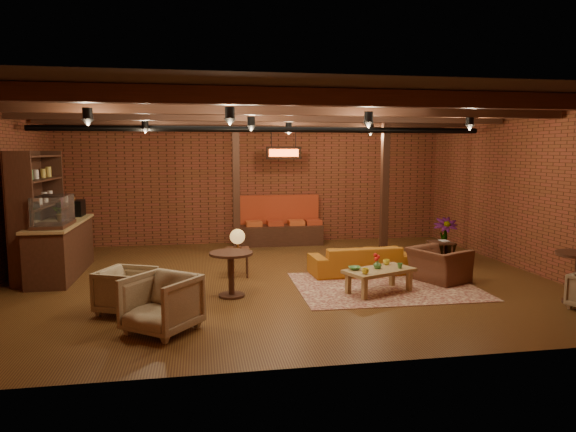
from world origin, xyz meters
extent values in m
plane|color=#3A1E0E|center=(0.00, 0.00, 0.00)|extent=(10.00, 10.00, 0.00)
cube|color=black|center=(0.00, 0.00, 3.20)|extent=(10.00, 8.00, 0.02)
cube|color=brown|center=(0.00, 4.00, 1.60)|extent=(10.00, 0.02, 3.20)
cube|color=brown|center=(0.00, -4.00, 1.60)|extent=(10.00, 0.02, 3.20)
cube|color=brown|center=(5.00, 0.00, 1.60)|extent=(0.02, 8.00, 3.20)
cylinder|color=black|center=(0.00, 1.60, 2.85)|extent=(9.60, 0.12, 0.12)
cube|color=black|center=(-0.60, 2.60, 1.60)|extent=(0.16, 0.16, 3.20)
cube|color=black|center=(2.80, 2.00, 1.60)|extent=(0.16, 0.16, 3.20)
imported|color=#337F33|center=(-4.00, 1.20, 1.22)|extent=(0.35, 0.39, 0.30)
cube|color=#FF5519|center=(0.60, 3.10, 2.35)|extent=(0.86, 0.06, 0.30)
cube|color=maroon|center=(1.78, -0.86, 0.01)|extent=(3.19, 2.46, 0.01)
imported|color=#A25B16|center=(1.62, 0.11, 0.28)|extent=(1.98, 0.86, 0.57)
cube|color=olive|center=(1.53, -1.23, 0.38)|extent=(1.33, 1.00, 0.06)
cube|color=olive|center=(1.15, -1.61, 0.18)|extent=(0.08, 0.08, 0.35)
cube|color=olive|center=(2.07, -1.24, 0.18)|extent=(0.08, 0.08, 0.35)
cube|color=olive|center=(0.99, -1.22, 0.18)|extent=(0.08, 0.08, 0.35)
cube|color=olive|center=(1.92, -0.85, 0.18)|extent=(0.08, 0.08, 0.35)
imported|color=yellow|center=(1.19, -1.53, 0.46)|extent=(0.15, 0.15, 0.09)
imported|color=#41863D|center=(1.90, -1.24, 0.46)|extent=(0.12, 0.12, 0.09)
imported|color=yellow|center=(1.77, -0.93, 0.46)|extent=(0.15, 0.15, 0.09)
imported|color=#41863D|center=(1.11, -1.20, 0.44)|extent=(0.27, 0.27, 0.05)
imported|color=#41863D|center=(1.52, -1.19, 0.47)|extent=(0.15, 0.15, 0.12)
sphere|color=red|center=(1.52, -1.19, 0.61)|extent=(0.10, 0.10, 0.10)
cube|color=black|center=(-0.75, 0.36, 0.52)|extent=(0.46, 0.46, 0.04)
cylinder|color=black|center=(-0.75, 0.36, 0.25)|extent=(0.04, 0.04, 0.50)
cylinder|color=olive|center=(-0.75, 0.36, 0.55)|extent=(0.15, 0.15, 0.02)
cylinder|color=olive|center=(-0.75, 0.36, 0.63)|extent=(0.04, 0.04, 0.21)
sphere|color=gold|center=(-0.75, 0.36, 0.77)|extent=(0.29, 0.29, 0.29)
cylinder|color=black|center=(-0.95, -1.03, 0.73)|extent=(0.72, 0.72, 0.04)
cylinder|color=black|center=(-0.95, -1.03, 0.37)|extent=(0.10, 0.10, 0.70)
cylinder|color=black|center=(-0.95, -1.03, 0.02)|extent=(0.43, 0.43, 0.04)
imported|color=#C3B697|center=(-2.55, -1.61, 0.37)|extent=(0.91, 0.93, 0.74)
imported|color=#C3B697|center=(-1.97, -2.56, 0.42)|extent=(1.12, 1.12, 0.85)
imported|color=brown|center=(2.88, -0.68, 0.42)|extent=(0.95, 1.12, 0.83)
cube|color=black|center=(3.55, 0.61, 0.48)|extent=(0.45, 0.45, 0.04)
cylinder|color=black|center=(3.55, 0.61, 0.23)|extent=(0.04, 0.04, 0.46)
imported|color=black|center=(3.55, 0.61, 0.51)|extent=(0.17, 0.22, 0.02)
cylinder|color=black|center=(4.40, -2.36, 0.02)|extent=(0.42, 0.42, 0.04)
imported|color=#4C7F4C|center=(3.85, 1.04, 1.41)|extent=(1.98, 1.98, 2.83)
camera|label=1|loc=(-1.44, -9.34, 2.40)|focal=32.00mm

